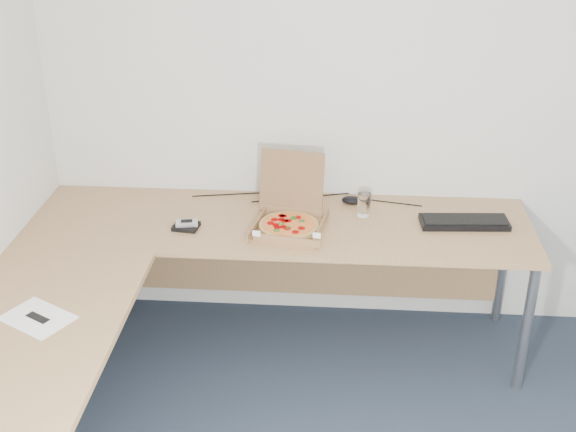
# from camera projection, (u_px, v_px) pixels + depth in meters

# --- Properties ---
(room_shell) EXTENTS (3.50, 3.50, 2.50)m
(room_shell) POSITION_uv_depth(u_px,v_px,m) (408.00, 283.00, 2.22)
(room_shell) COLOR silver
(room_shell) RESTS_ON ground
(desk) EXTENTS (2.50, 2.20, 0.73)m
(desk) POSITION_uv_depth(u_px,v_px,m) (201.00, 267.00, 3.38)
(desk) COLOR tan
(desk) RESTS_ON ground
(pizza_box) EXTENTS (0.32, 0.38, 0.33)m
(pizza_box) POSITION_uv_depth(u_px,v_px,m) (289.00, 221.00, 3.64)
(pizza_box) COLOR olive
(pizza_box) RESTS_ON desk
(drinking_glass) EXTENTS (0.07, 0.07, 0.12)m
(drinking_glass) POSITION_uv_depth(u_px,v_px,m) (364.00, 205.00, 3.76)
(drinking_glass) COLOR silver
(drinking_glass) RESTS_ON desk
(keyboard) EXTENTS (0.44, 0.18, 0.03)m
(keyboard) POSITION_uv_depth(u_px,v_px,m) (464.00, 222.00, 3.69)
(keyboard) COLOR black
(keyboard) RESTS_ON desk
(mouse) EXTENTS (0.12, 0.10, 0.04)m
(mouse) POSITION_uv_depth(u_px,v_px,m) (352.00, 200.00, 3.91)
(mouse) COLOR black
(mouse) RESTS_ON desk
(wallet) EXTENTS (0.13, 0.12, 0.02)m
(wallet) POSITION_uv_depth(u_px,v_px,m) (186.00, 226.00, 3.66)
(wallet) COLOR black
(wallet) RESTS_ON desk
(phone) EXTENTS (0.11, 0.07, 0.02)m
(phone) POSITION_uv_depth(u_px,v_px,m) (187.00, 223.00, 3.65)
(phone) COLOR #B2B5BA
(phone) RESTS_ON wallet
(paper_sheet) EXTENTS (0.33, 0.30, 0.00)m
(paper_sheet) POSITION_uv_depth(u_px,v_px,m) (38.00, 318.00, 2.97)
(paper_sheet) COLOR white
(paper_sheet) RESTS_ON desk
(cable_bundle) EXTENTS (0.59, 0.12, 0.01)m
(cable_bundle) POSITION_uv_depth(u_px,v_px,m) (301.00, 197.00, 3.97)
(cable_bundle) COLOR black
(cable_bundle) RESTS_ON desk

